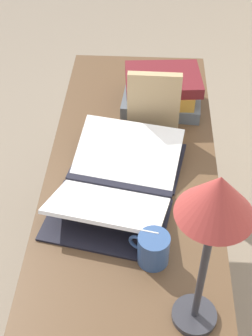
{
  "coord_description": "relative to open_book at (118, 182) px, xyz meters",
  "views": [
    {
      "loc": [
        1.07,
        0.04,
        1.83
      ],
      "look_at": [
        0.02,
        -0.02,
        0.84
      ],
      "focal_mm": 50.0,
      "sensor_mm": 36.0,
      "label": 1
    }
  ],
  "objects": [
    {
      "name": "open_book",
      "position": [
        0.0,
        0.0,
        0.0
      ],
      "size": [
        0.58,
        0.45,
        0.1
      ],
      "rotation": [
        0.0,
        0.0,
        -0.19
      ],
      "color": "black",
      "rests_on": "reading_desk"
    },
    {
      "name": "ground_plane",
      "position": [
        -0.03,
        0.04,
        -0.79
      ],
      "size": [
        12.0,
        12.0,
        0.0
      ],
      "primitive_type": "plane",
      "color": "gray"
    },
    {
      "name": "book_standing_upright",
      "position": [
        -0.28,
        0.1,
        0.1
      ],
      "size": [
        0.03,
        0.18,
        0.25
      ],
      "rotation": [
        0.0,
        0.0,
        -0.02
      ],
      "color": "tan",
      "rests_on": "reading_desk"
    },
    {
      "name": "reading_lamp",
      "position": [
        0.43,
        0.22,
        0.37
      ],
      "size": [
        0.16,
        0.16,
        0.49
      ],
      "color": "#2D2D33",
      "rests_on": "reading_desk"
    },
    {
      "name": "book_stack_tall",
      "position": [
        -0.45,
        0.14,
        0.04
      ],
      "size": [
        0.23,
        0.31,
        0.14
      ],
      "color": "slate",
      "rests_on": "reading_desk"
    },
    {
      "name": "reading_desk",
      "position": [
        -0.03,
        0.04,
        -0.14
      ],
      "size": [
        1.58,
        0.57,
        0.76
      ],
      "color": "brown",
      "rests_on": "ground_plane"
    },
    {
      "name": "coffee_mug",
      "position": [
        0.27,
        0.11,
        0.02
      ],
      "size": [
        0.09,
        0.11,
        0.1
      ],
      "rotation": [
        0.0,
        0.0,
        4.29
      ],
      "color": "#335184",
      "rests_on": "reading_desk"
    }
  ]
}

